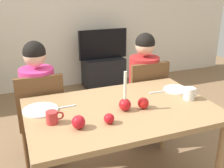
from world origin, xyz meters
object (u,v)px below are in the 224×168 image
at_px(tv_stand, 103,72).
at_px(plate_left, 40,110).
at_px(tv, 103,44).
at_px(apple_near_candle, 143,103).
at_px(apple_by_left_plate, 109,119).
at_px(chair_right, 144,97).
at_px(apple_by_right_mug, 78,122).
at_px(candle_centerpiece, 125,102).
at_px(mug_left, 52,117).
at_px(dining_table, 122,118).
at_px(person_left_child, 40,106).
at_px(chair_left, 41,114).
at_px(person_right_child, 143,91).
at_px(plate_right, 176,89).
at_px(mug_right, 190,94).

relative_size(tv_stand, plate_left, 2.50).
bearing_deg(tv, tv_stand, -90.00).
relative_size(apple_near_candle, apple_by_left_plate, 1.18).
xyz_separation_m(chair_right, apple_by_right_mug, (-0.89, -0.78, 0.28)).
xyz_separation_m(tv, candle_centerpiece, (-0.66, -2.35, 0.10)).
xyz_separation_m(tv, apple_near_candle, (-0.52, -2.36, 0.08)).
bearing_deg(plate_left, mug_left, -76.45).
relative_size(dining_table, apple_by_right_mug, 15.80).
height_order(person_left_child, mug_left, person_left_child).
distance_m(dining_table, mug_left, 0.54).
relative_size(chair_right, tv, 1.14).
relative_size(chair_left, person_right_child, 0.77).
bearing_deg(chair_left, apple_near_candle, -44.59).
bearing_deg(person_left_child, person_right_child, 0.00).
bearing_deg(tv, apple_near_candle, -102.40).
xyz_separation_m(person_left_child, tv_stand, (1.20, 1.66, -0.33)).
bearing_deg(dining_table, apple_by_right_mug, -154.96).
bearing_deg(mug_left, plate_right, 10.43).
bearing_deg(mug_left, apple_by_right_mug, -41.63).
distance_m(person_right_child, plate_left, 1.20).
distance_m(person_left_child, plate_left, 0.50).
bearing_deg(apple_by_right_mug, tv, 67.20).
bearing_deg(mug_right, person_left_child, 148.00).
bearing_deg(mug_left, person_right_child, 33.54).
relative_size(person_left_child, person_right_child, 1.00).
bearing_deg(dining_table, plate_right, 14.92).
xyz_separation_m(person_right_child, apple_by_left_plate, (-0.69, -0.83, 0.22)).
height_order(chair_right, apple_by_left_plate, chair_right).
relative_size(chair_left, apple_near_candle, 10.71).
relative_size(person_left_child, plate_left, 4.58).
height_order(tv_stand, candle_centerpiece, candle_centerpiece).
bearing_deg(plate_right, apple_near_candle, -153.48).
bearing_deg(mug_left, tv_stand, 63.23).
xyz_separation_m(mug_right, apple_near_candle, (-0.42, -0.01, -0.01)).
bearing_deg(candle_centerpiece, tv, 74.28).
bearing_deg(plate_left, chair_right, 21.71).
xyz_separation_m(dining_table, apple_near_candle, (0.15, -0.06, 0.13)).
xyz_separation_m(dining_table, person_right_child, (0.52, 0.64, -0.10)).
xyz_separation_m(chair_left, apple_by_left_plate, (0.36, -0.79, 0.27)).
height_order(person_left_child, plate_left, person_left_child).
height_order(chair_left, tv_stand, chair_left).
height_order(chair_right, plate_right, chair_right).
bearing_deg(tv, mug_right, -92.36).
bearing_deg(plate_right, person_right_child, 97.39).
bearing_deg(person_right_child, mug_right, -85.84).
height_order(plate_right, apple_near_candle, apple_near_candle).
xyz_separation_m(plate_right, apple_by_right_mug, (-0.96, -0.33, 0.04)).
xyz_separation_m(tv_stand, plate_right, (-0.08, -2.15, 0.52)).
height_order(dining_table, person_left_child, person_left_child).
bearing_deg(candle_centerpiece, plate_left, 159.27).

